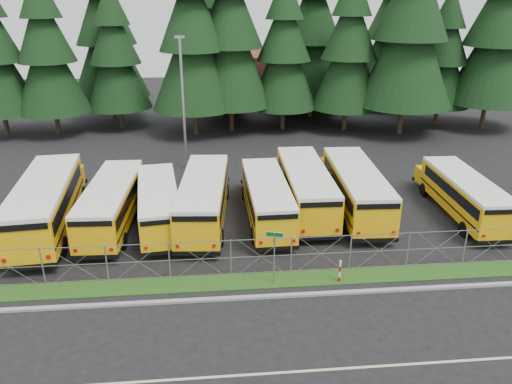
% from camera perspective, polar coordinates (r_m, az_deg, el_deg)
% --- Properties ---
extents(ground, '(120.00, 120.00, 0.00)m').
position_cam_1_polar(ground, '(26.56, 5.80, -7.90)').
color(ground, black).
rests_on(ground, ground).
extents(curb, '(50.00, 0.25, 0.12)m').
position_cam_1_polar(curb, '(23.95, 7.20, -11.47)').
color(curb, gray).
rests_on(curb, ground).
extents(grass_verge, '(50.00, 1.40, 0.06)m').
position_cam_1_polar(grass_verge, '(25.12, 6.53, -9.77)').
color(grass_verge, '#224513').
rests_on(grass_verge, ground).
extents(road_lane_line, '(50.00, 0.12, 0.01)m').
position_cam_1_polar(road_lane_line, '(20.22, 10.22, -19.22)').
color(road_lane_line, beige).
rests_on(road_lane_line, ground).
extents(chainlink_fence, '(44.00, 0.10, 2.00)m').
position_cam_1_polar(chainlink_fence, '(25.21, 6.31, -7.06)').
color(chainlink_fence, '#94969C').
rests_on(chainlink_fence, ground).
extents(brick_building, '(22.00, 10.00, 6.00)m').
position_cam_1_polar(brick_building, '(64.25, 4.57, 12.96)').
color(brick_building, brown).
rests_on(brick_building, ground).
extents(bus_0, '(3.90, 12.23, 3.15)m').
position_cam_1_polar(bus_0, '(31.59, -22.72, -1.33)').
color(bus_0, '#E7A907').
rests_on(bus_0, ground).
extents(bus_1, '(2.90, 10.63, 2.76)m').
position_cam_1_polar(bus_1, '(30.90, -16.05, -1.33)').
color(bus_1, '#E7A907').
rests_on(bus_1, ground).
extents(bus_2, '(3.51, 10.04, 2.58)m').
position_cam_1_polar(bus_2, '(30.38, -11.06, -1.45)').
color(bus_2, '#E7A907').
rests_on(bus_2, ground).
extents(bus_3, '(3.52, 11.19, 2.89)m').
position_cam_1_polar(bus_3, '(30.36, -5.93, -0.83)').
color(bus_3, '#E7A907').
rests_on(bus_3, ground).
extents(bus_4, '(2.58, 10.25, 2.68)m').
position_cam_1_polar(bus_4, '(30.43, 1.17, -0.87)').
color(bus_4, '#E7A907').
rests_on(bus_4, ground).
extents(bus_5, '(2.74, 11.12, 2.91)m').
position_cam_1_polar(bus_5, '(31.97, 5.59, 0.42)').
color(bus_5, '#E7A907').
rests_on(bus_5, ground).
extents(bus_6, '(3.11, 11.31, 2.94)m').
position_cam_1_polar(bus_6, '(32.21, 11.19, 0.28)').
color(bus_6, '#E7A907').
rests_on(bus_6, ground).
extents(bus_east, '(2.60, 10.08, 2.63)m').
position_cam_1_polar(bus_east, '(33.60, 22.46, -0.40)').
color(bus_east, '#E7A907').
rests_on(bus_east, ground).
extents(street_sign, '(0.81, 0.54, 2.81)m').
position_cam_1_polar(street_sign, '(23.57, 2.12, -6.28)').
color(street_sign, '#94969C').
rests_on(street_sign, ground).
extents(striped_bollard, '(0.11, 0.11, 1.20)m').
position_cam_1_polar(striped_bollard, '(24.74, 9.56, -8.94)').
color(striped_bollard, '#B20C0C').
rests_on(striped_bollard, ground).
extents(light_standard, '(0.70, 0.35, 10.14)m').
position_cam_1_polar(light_standard, '(38.66, -8.34, 10.40)').
color(light_standard, '#94969C').
rests_on(light_standard, ground).
extents(conifer_1, '(6.94, 6.94, 15.36)m').
position_cam_1_polar(conifer_1, '(51.71, -22.79, 14.37)').
color(conifer_1, black).
rests_on(conifer_1, ground).
extents(conifer_2, '(6.45, 6.45, 14.27)m').
position_cam_1_polar(conifer_2, '(52.28, -15.79, 14.69)').
color(conifer_2, black).
rests_on(conifer_2, ground).
extents(conifer_3, '(7.96, 7.96, 17.61)m').
position_cam_1_polar(conifer_3, '(48.16, -7.31, 16.74)').
color(conifer_3, black).
rests_on(conifer_3, ground).
extents(conifer_4, '(8.08, 8.08, 17.88)m').
position_cam_1_polar(conifer_4, '(49.28, -2.96, 17.16)').
color(conifer_4, black).
rests_on(conifer_4, ground).
extents(conifer_5, '(6.81, 6.81, 15.06)m').
position_cam_1_polar(conifer_5, '(50.08, 3.20, 15.62)').
color(conifer_5, black).
rests_on(conifer_5, ground).
extents(conifer_6, '(7.01, 7.01, 15.51)m').
position_cam_1_polar(conifer_6, '(50.34, 10.61, 15.58)').
color(conifer_6, black).
rests_on(conifer_6, ground).
extents(conifer_7, '(8.90, 8.90, 19.68)m').
position_cam_1_polar(conifer_7, '(49.95, 17.24, 17.36)').
color(conifer_7, black).
rests_on(conifer_7, ground).
extents(conifer_8, '(6.22, 6.22, 13.77)m').
position_cam_1_polar(conifer_8, '(55.15, 20.70, 14.21)').
color(conifer_8, black).
rests_on(conifer_8, ground).
extents(conifer_9, '(8.15, 8.15, 18.02)m').
position_cam_1_polar(conifer_9, '(55.30, 25.83, 15.72)').
color(conifer_9, black).
rests_on(conifer_9, ground).
extents(conifer_10, '(7.95, 7.95, 17.59)m').
position_cam_1_polar(conifer_10, '(55.80, -16.75, 16.74)').
color(conifer_10, black).
rests_on(conifer_10, ground).
extents(conifer_11, '(7.35, 7.35, 16.26)m').
position_cam_1_polar(conifer_11, '(55.08, -4.18, 16.82)').
color(conifer_11, black).
rests_on(conifer_11, ground).
extents(conifer_12, '(7.89, 7.89, 17.46)m').
position_cam_1_polar(conifer_12, '(55.45, 6.51, 17.40)').
color(conifer_12, black).
rests_on(conifer_12, ground).
extents(conifer_13, '(8.01, 8.01, 17.72)m').
position_cam_1_polar(conifer_13, '(61.02, 15.37, 17.34)').
color(conifer_13, black).
rests_on(conifer_13, ground).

